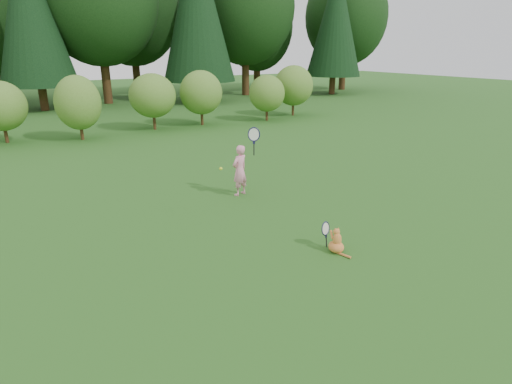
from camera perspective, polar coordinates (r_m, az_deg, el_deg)
ground at (r=9.11m, az=1.45°, el=-5.78°), size 100.00×100.00×0.00m
shrub_row at (r=20.66m, az=-18.11°, el=11.19°), size 28.00×3.00×2.80m
child at (r=11.36m, az=-2.13°, el=3.06°), size 0.79×0.52×2.04m
cat at (r=8.46m, az=10.63°, el=-6.22°), size 0.42×0.67×0.68m
tennis_ball at (r=9.46m, az=-4.72°, el=3.12°), size 0.07×0.07×0.07m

